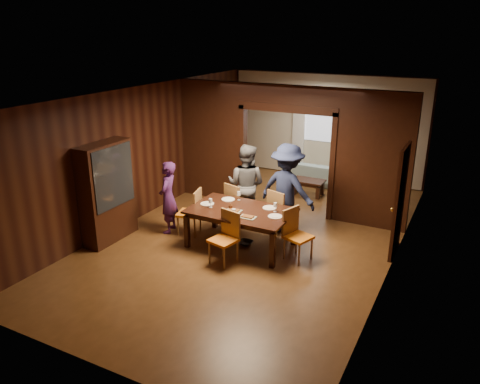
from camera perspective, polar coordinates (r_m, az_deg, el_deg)
The scene contains 32 objects.
floor at distance 9.75m, azimuth 1.87°, elevation -5.25°, with size 9.00×9.00×0.00m, color #533317.
ceiling at distance 8.93m, azimuth 2.07°, elevation 11.88°, with size 5.50×9.00×0.02m, color silver.
room_walls at distance 10.90m, azimuth 6.25°, elevation 5.72°, with size 5.52×9.01×2.90m.
person_purple at distance 9.75m, azimuth -8.75°, elevation -0.66°, with size 0.55×0.36×1.52m, color #441D54.
person_grey at distance 10.01m, azimuth 0.75°, elevation 0.89°, with size 0.86×0.67×1.77m, color #53555A.
person_navy at distance 9.61m, azimuth 5.78°, elevation 0.36°, with size 1.22×0.70×1.89m, color #1B2445.
sofa at distance 12.97m, azimuth 9.83°, elevation 2.25°, with size 2.01×0.79×0.59m, color #8CAEB7.
serving_bowl at distance 9.02m, azimuth 0.70°, elevation -1.88°, with size 0.29×0.29×0.07m, color black.
dining_table at distance 9.14m, azimuth 0.11°, elevation -4.39°, with size 1.97×1.22×0.76m, color black.
coffee_table at distance 12.08m, azimuth 8.30°, elevation 0.56°, with size 0.80×0.50×0.40m, color black.
chair_left at distance 9.69m, azimuth -6.25°, elevation -2.41°, with size 0.44×0.44×0.97m, color orange, non-canonical shape.
chair_right at distance 8.64m, azimuth 7.13°, elevation -5.27°, with size 0.44×0.44×0.97m, color orange, non-canonical shape.
chair_far_l at distance 10.03m, azimuth -0.19°, elevation -1.51°, with size 0.44×0.44×0.97m, color #C86B12, non-canonical shape.
chair_far_r at distance 9.69m, azimuth 5.09°, elevation -2.38°, with size 0.44×0.44×0.97m, color orange, non-canonical shape.
chair_near at distance 8.45m, azimuth -2.05°, elevation -5.71°, with size 0.44×0.44×0.97m, color orange, non-canonical shape.
hutch at distance 9.58m, azimuth -15.88°, elevation -0.05°, with size 0.40×1.20×2.00m, color black.
door_right at distance 9.10m, azimuth 18.89°, elevation -1.07°, with size 0.06×0.90×2.10m, color black.
window_far at distance 13.22m, azimuth 10.38°, elevation 8.84°, with size 1.20×0.03×1.30m, color silver.
curtain_left at distance 13.51m, azimuth 7.16°, elevation 7.28°, with size 0.35×0.06×2.40m, color white.
curtain_right at distance 13.08m, azimuth 13.35°, elevation 6.50°, with size 0.35×0.06×2.40m, color white.
plate_left at distance 9.30m, azimuth -4.01°, elevation -1.43°, with size 0.27×0.27×0.01m, color silver.
plate_far_l at distance 9.52m, azimuth -1.45°, elevation -0.90°, with size 0.27×0.27×0.01m, color white.
plate_far_r at distance 9.09m, azimuth 3.62°, elevation -1.93°, with size 0.27×0.27×0.01m, color silver.
plate_right at distance 8.70m, azimuth 4.31°, elevation -2.98°, with size 0.27×0.27×0.01m, color silver.
plate_near at distance 8.69m, azimuth -0.94°, elevation -2.95°, with size 0.27×0.27×0.01m, color white.
platter_a at distance 8.92m, azimuth -0.78°, elevation -2.24°, with size 0.30×0.20×0.04m, color gray.
platter_b at distance 8.63m, azimuth 0.94°, elevation -3.04°, with size 0.30×0.20×0.04m, color gray.
wineglass_left at distance 9.10m, azimuth -3.61°, elevation -1.35°, with size 0.08×0.08×0.18m, color silver, non-canonical shape.
wineglass_far at distance 9.47m, azimuth -0.14°, elevation -0.47°, with size 0.08×0.08×0.18m, color silver, non-canonical shape.
wineglass_right at distance 8.90m, azimuth 4.32°, elevation -1.86°, with size 0.08×0.08×0.18m, color silver, non-canonical shape.
tumbler at distance 8.68m, azimuth -0.77°, elevation -2.52°, with size 0.07×0.07×0.14m, color silver.
condiment_jar at distance 9.00m, azimuth -1.15°, elevation -1.81°, with size 0.08×0.08×0.11m, color #472310, non-canonical shape.
Camera 1 is at (3.78, -8.00, 4.10)m, focal length 35.00 mm.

